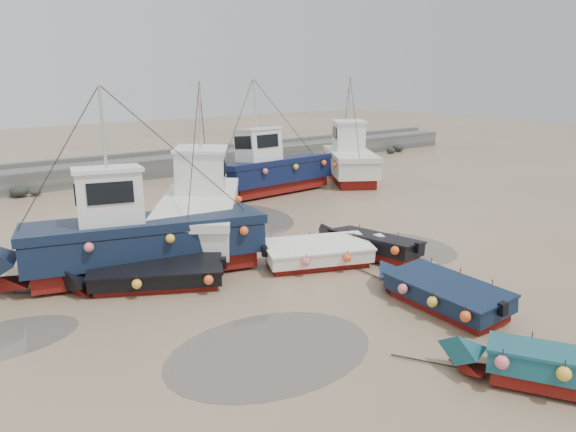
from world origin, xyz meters
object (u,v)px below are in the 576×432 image
(dinghy_5, at_px, (327,250))
(cabin_boat_3, at_px, (349,158))
(cabin_boat_2, at_px, (266,170))
(person, at_px, (72,287))
(dinghy_4, at_px, (145,271))
(cabin_boat_0, at_px, (126,237))
(dinghy_2, at_px, (543,362))
(cabin_boat_1, at_px, (200,207))
(dinghy_6, at_px, (366,241))
(dinghy_1, at_px, (438,288))

(dinghy_5, height_order, cabin_boat_3, cabin_boat_3)
(cabin_boat_2, height_order, person, cabin_boat_2)
(dinghy_4, bearing_deg, cabin_boat_0, 28.66)
(dinghy_2, distance_m, cabin_boat_1, 14.34)
(dinghy_6, relative_size, person, 3.41)
(dinghy_2, distance_m, dinghy_4, 11.55)
(dinghy_1, distance_m, dinghy_2, 4.48)
(dinghy_6, xyz_separation_m, cabin_boat_0, (-7.84, 3.32, 0.76))
(dinghy_4, distance_m, dinghy_5, 6.26)
(dinghy_6, xyz_separation_m, person, (-9.68, 3.33, -0.56))
(cabin_boat_2, bearing_deg, dinghy_4, 125.89)
(cabin_boat_3, height_order, person, cabin_boat_3)
(cabin_boat_2, relative_size, person, 6.16)
(dinghy_6, relative_size, cabin_boat_2, 0.55)
(dinghy_2, bearing_deg, cabin_boat_0, 80.68)
(dinghy_1, height_order, person, dinghy_1)
(cabin_boat_1, bearing_deg, dinghy_5, -36.07)
(cabin_boat_1, bearing_deg, cabin_boat_3, 56.81)
(dinghy_6, bearing_deg, dinghy_4, 154.23)
(dinghy_4, distance_m, cabin_boat_1, 5.49)
(cabin_boat_3, bearing_deg, dinghy_6, -98.18)
(dinghy_4, bearing_deg, dinghy_6, -76.22)
(dinghy_4, height_order, cabin_boat_0, cabin_boat_0)
(dinghy_4, xyz_separation_m, person, (-1.87, 1.42, -0.54))
(dinghy_5, height_order, person, dinghy_5)
(cabin_boat_2, xyz_separation_m, person, (-12.76, -7.66, -1.35))
(dinghy_1, bearing_deg, dinghy_4, 137.50)
(dinghy_2, xyz_separation_m, dinghy_4, (-4.61, 10.59, -0.02))
(dinghy_4, height_order, person, dinghy_4)
(dinghy_1, distance_m, cabin_boat_0, 10.11)
(dinghy_2, xyz_separation_m, cabin_boat_1, (-0.64, 14.31, 0.74))
(dinghy_6, bearing_deg, cabin_boat_1, 112.33)
(dinghy_2, height_order, cabin_boat_0, cabin_boat_0)
(dinghy_2, xyz_separation_m, cabin_boat_2, (6.28, 19.67, 0.78))
(dinghy_2, xyz_separation_m, dinghy_6, (3.21, 8.68, -0.01))
(cabin_boat_1, bearing_deg, dinghy_2, -53.66)
(cabin_boat_3, xyz_separation_m, person, (-19.24, -8.00, -1.38))
(dinghy_5, xyz_separation_m, cabin_boat_0, (-6.02, 3.22, 0.76))
(dinghy_4, xyz_separation_m, cabin_boat_2, (10.89, 9.08, 0.81))
(dinghy_4, distance_m, cabin_boat_3, 19.78)
(dinghy_2, relative_size, cabin_boat_1, 0.47)
(dinghy_2, xyz_separation_m, cabin_boat_0, (-4.63, 12.01, 0.75))
(dinghy_1, bearing_deg, person, 139.27)
(dinghy_5, bearing_deg, cabin_boat_3, 155.76)
(person, bearing_deg, dinghy_1, 135.69)
(dinghy_1, bearing_deg, cabin_boat_0, 132.00)
(dinghy_1, bearing_deg, cabin_boat_3, 58.26)
(dinghy_5, bearing_deg, person, -91.15)
(cabin_boat_0, xyz_separation_m, cabin_boat_2, (10.92, 7.66, 0.03))
(cabin_boat_1, xyz_separation_m, cabin_boat_3, (13.41, 5.70, 0.08))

